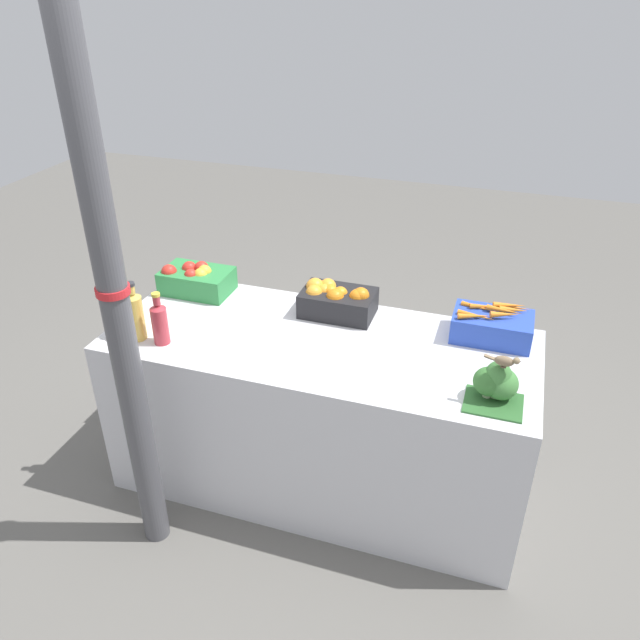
{
  "coord_description": "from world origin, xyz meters",
  "views": [
    {
      "loc": [
        0.74,
        -2.25,
        2.29
      ],
      "look_at": [
        0.0,
        0.0,
        0.92
      ],
      "focal_mm": 35.0,
      "sensor_mm": 36.0,
      "label": 1
    }
  ],
  "objects_px": {
    "apple_crate": "(196,279)",
    "juice_bottle_golden": "(135,315)",
    "orange_crate": "(336,299)",
    "broccoli_pile": "(496,383)",
    "sparrow_bird": "(506,361)",
    "juice_bottle_ruby": "(160,322)",
    "carrot_crate": "(492,325)",
    "support_pole": "(118,317)",
    "juice_bottle_cloudy": "(116,310)"
  },
  "relations": [
    {
      "from": "orange_crate",
      "to": "sparrow_bird",
      "type": "relative_size",
      "value": 2.54
    },
    {
      "from": "juice_bottle_cloudy",
      "to": "sparrow_bird",
      "type": "height_order",
      "value": "juice_bottle_cloudy"
    },
    {
      "from": "carrot_crate",
      "to": "apple_crate",
      "type": "bearing_deg",
      "value": -179.86
    },
    {
      "from": "carrot_crate",
      "to": "juice_bottle_cloudy",
      "type": "distance_m",
      "value": 1.67
    },
    {
      "from": "sparrow_bird",
      "to": "broccoli_pile",
      "type": "bearing_deg",
      "value": 128.2
    },
    {
      "from": "orange_crate",
      "to": "juice_bottle_ruby",
      "type": "relative_size",
      "value": 1.4
    },
    {
      "from": "carrot_crate",
      "to": "juice_bottle_cloudy",
      "type": "xyz_separation_m",
      "value": [
        -1.59,
        -0.49,
        0.06
      ]
    },
    {
      "from": "apple_crate",
      "to": "orange_crate",
      "type": "xyz_separation_m",
      "value": [
        0.74,
        0.0,
        0.0
      ]
    },
    {
      "from": "broccoli_pile",
      "to": "juice_bottle_golden",
      "type": "height_order",
      "value": "juice_bottle_golden"
    },
    {
      "from": "juice_bottle_golden",
      "to": "orange_crate",
      "type": "bearing_deg",
      "value": 32.23
    },
    {
      "from": "apple_crate",
      "to": "sparrow_bird",
      "type": "bearing_deg",
      "value": -17.34
    },
    {
      "from": "juice_bottle_golden",
      "to": "juice_bottle_ruby",
      "type": "distance_m",
      "value": 0.12
    },
    {
      "from": "apple_crate",
      "to": "orange_crate",
      "type": "height_order",
      "value": "orange_crate"
    },
    {
      "from": "broccoli_pile",
      "to": "sparrow_bird",
      "type": "xyz_separation_m",
      "value": [
        0.02,
        -0.03,
        0.12
      ]
    },
    {
      "from": "broccoli_pile",
      "to": "sparrow_bird",
      "type": "distance_m",
      "value": 0.13
    },
    {
      "from": "broccoli_pile",
      "to": "apple_crate",
      "type": "bearing_deg",
      "value": 163.41
    },
    {
      "from": "support_pole",
      "to": "apple_crate",
      "type": "relative_size",
      "value": 6.64
    },
    {
      "from": "juice_bottle_cloudy",
      "to": "apple_crate",
      "type": "bearing_deg",
      "value": 75.48
    },
    {
      "from": "carrot_crate",
      "to": "juice_bottle_golden",
      "type": "distance_m",
      "value": 1.58
    },
    {
      "from": "broccoli_pile",
      "to": "sparrow_bird",
      "type": "relative_size",
      "value": 1.62
    },
    {
      "from": "apple_crate",
      "to": "carrot_crate",
      "type": "bearing_deg",
      "value": 0.14
    },
    {
      "from": "juice_bottle_golden",
      "to": "sparrow_bird",
      "type": "bearing_deg",
      "value": 0.37
    },
    {
      "from": "support_pole",
      "to": "juice_bottle_golden",
      "type": "bearing_deg",
      "value": 117.87
    },
    {
      "from": "carrot_crate",
      "to": "juice_bottle_golden",
      "type": "height_order",
      "value": "juice_bottle_golden"
    },
    {
      "from": "juice_bottle_golden",
      "to": "juice_bottle_ruby",
      "type": "bearing_deg",
      "value": 0.0
    },
    {
      "from": "support_pole",
      "to": "apple_crate",
      "type": "distance_m",
      "value": 0.88
    },
    {
      "from": "orange_crate",
      "to": "sparrow_bird",
      "type": "height_order",
      "value": "sparrow_bird"
    },
    {
      "from": "support_pole",
      "to": "carrot_crate",
      "type": "xyz_separation_m",
      "value": [
        1.32,
        0.83,
        -0.26
      ]
    },
    {
      "from": "apple_crate",
      "to": "orange_crate",
      "type": "bearing_deg",
      "value": 0.06
    },
    {
      "from": "juice_bottle_golden",
      "to": "carrot_crate",
      "type": "bearing_deg",
      "value": 18.2
    },
    {
      "from": "orange_crate",
      "to": "broccoli_pile",
      "type": "xyz_separation_m",
      "value": [
        0.77,
        -0.45,
        -0.0
      ]
    },
    {
      "from": "apple_crate",
      "to": "carrot_crate",
      "type": "height_order",
      "value": "same"
    },
    {
      "from": "apple_crate",
      "to": "juice_bottle_cloudy",
      "type": "relative_size",
      "value": 1.14
    },
    {
      "from": "apple_crate",
      "to": "broccoli_pile",
      "type": "distance_m",
      "value": 1.58
    },
    {
      "from": "orange_crate",
      "to": "sparrow_bird",
      "type": "xyz_separation_m",
      "value": [
        0.79,
        -0.48,
        0.12
      ]
    },
    {
      "from": "juice_bottle_cloudy",
      "to": "juice_bottle_golden",
      "type": "height_order",
      "value": "juice_bottle_cloudy"
    },
    {
      "from": "orange_crate",
      "to": "carrot_crate",
      "type": "distance_m",
      "value": 0.72
    },
    {
      "from": "apple_crate",
      "to": "carrot_crate",
      "type": "relative_size",
      "value": 1.0
    },
    {
      "from": "support_pole",
      "to": "carrot_crate",
      "type": "relative_size",
      "value": 6.64
    },
    {
      "from": "apple_crate",
      "to": "juice_bottle_golden",
      "type": "xyz_separation_m",
      "value": [
        -0.03,
        -0.49,
        0.05
      ]
    },
    {
      "from": "orange_crate",
      "to": "juice_bottle_cloudy",
      "type": "height_order",
      "value": "juice_bottle_cloudy"
    },
    {
      "from": "support_pole",
      "to": "juice_bottle_cloudy",
      "type": "height_order",
      "value": "support_pole"
    },
    {
      "from": "support_pole",
      "to": "broccoli_pile",
      "type": "distance_m",
      "value": 1.44
    },
    {
      "from": "juice_bottle_golden",
      "to": "juice_bottle_ruby",
      "type": "xyz_separation_m",
      "value": [
        0.12,
        0.0,
        -0.02
      ]
    },
    {
      "from": "apple_crate",
      "to": "juice_bottle_ruby",
      "type": "height_order",
      "value": "juice_bottle_ruby"
    },
    {
      "from": "orange_crate",
      "to": "broccoli_pile",
      "type": "relative_size",
      "value": 1.57
    },
    {
      "from": "juice_bottle_cloudy",
      "to": "juice_bottle_golden",
      "type": "distance_m",
      "value": 0.09
    },
    {
      "from": "apple_crate",
      "to": "juice_bottle_ruby",
      "type": "distance_m",
      "value": 0.5
    },
    {
      "from": "juice_bottle_golden",
      "to": "juice_bottle_ruby",
      "type": "relative_size",
      "value": 1.12
    },
    {
      "from": "support_pole",
      "to": "juice_bottle_golden",
      "type": "height_order",
      "value": "support_pole"
    }
  ]
}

